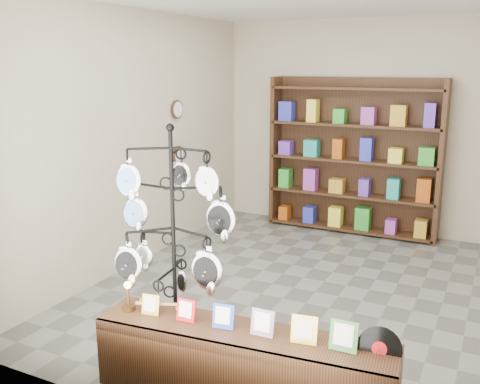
% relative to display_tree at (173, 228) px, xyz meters
% --- Properties ---
extents(ground, '(5.00, 5.00, 0.00)m').
position_rel_display_tree_xyz_m(ground, '(0.36, 1.77, -1.12)').
color(ground, slate).
rests_on(ground, ground).
extents(room_envelope, '(5.00, 5.00, 5.00)m').
position_rel_display_tree_xyz_m(room_envelope, '(0.36, 1.77, 0.73)').
color(room_envelope, '#BEB599').
rests_on(room_envelope, ground).
extents(display_tree, '(1.02, 1.01, 1.94)m').
position_rel_display_tree_xyz_m(display_tree, '(0.00, 0.00, 0.00)').
color(display_tree, black).
rests_on(display_tree, ground).
extents(front_shelf, '(2.20, 0.65, 0.77)m').
position_rel_display_tree_xyz_m(front_shelf, '(0.73, -0.25, -0.85)').
color(front_shelf, black).
rests_on(front_shelf, ground).
extents(back_shelving, '(2.42, 0.36, 2.20)m').
position_rel_display_tree_xyz_m(back_shelving, '(0.36, 4.07, -0.09)').
color(back_shelving, black).
rests_on(back_shelving, ground).
extents(wall_clocks, '(0.03, 0.24, 0.84)m').
position_rel_display_tree_xyz_m(wall_clocks, '(-1.61, 2.57, 0.38)').
color(wall_clocks, black).
rests_on(wall_clocks, ground).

